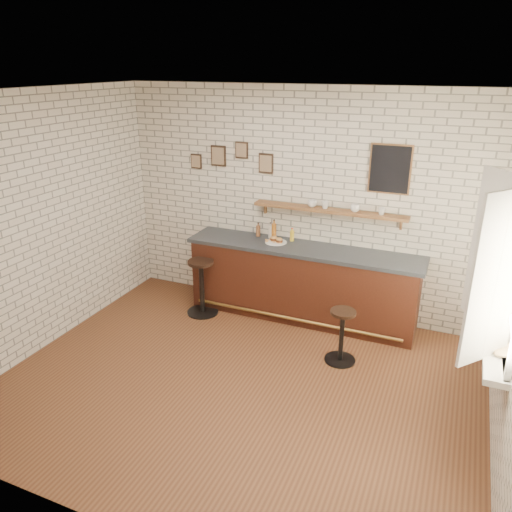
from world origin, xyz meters
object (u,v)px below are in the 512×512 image
(bar_counter, at_px, (302,283))
(sandwich_plate, at_px, (276,242))
(shelf_cup_c, at_px, (355,208))
(bitters_bottle_white, at_px, (270,232))
(condiment_bottle_yellow, at_px, (292,235))
(shelf_cup_d, at_px, (382,211))
(ciabatta_sandwich, at_px, (277,239))
(bar_stool_left, at_px, (202,285))
(book_upper, at_px, (494,348))
(shelf_cup_a, at_px, (312,204))
(bitters_bottle_brown, at_px, (258,231))
(shelf_cup_b, at_px, (325,205))
(bitters_bottle_amber, at_px, (274,231))
(bar_stool_right, at_px, (342,334))
(book_lower, at_px, (493,348))

(bar_counter, bearing_deg, sandwich_plate, 175.58)
(shelf_cup_c, bearing_deg, bar_counter, 128.58)
(bitters_bottle_white, bearing_deg, condiment_bottle_yellow, -0.00)
(shelf_cup_c, xyz_separation_m, shelf_cup_d, (0.33, 0.00, -0.00))
(ciabatta_sandwich, distance_m, bar_stool_left, 1.20)
(sandwich_plate, distance_m, book_upper, 3.09)
(book_upper, bearing_deg, bar_stool_left, 158.95)
(sandwich_plate, xyz_separation_m, shelf_cup_a, (0.43, 0.17, 0.53))
(bar_stool_left, bearing_deg, ciabatta_sandwich, 26.68)
(bar_stool_left, distance_m, shelf_cup_c, 2.28)
(condiment_bottle_yellow, xyz_separation_m, shelf_cup_d, (1.14, 0.02, 0.46))
(shelf_cup_c, bearing_deg, condiment_bottle_yellow, 111.41)
(condiment_bottle_yellow, bearing_deg, bitters_bottle_brown, -180.00)
(ciabatta_sandwich, relative_size, bar_stool_left, 0.27)
(ciabatta_sandwich, bearing_deg, condiment_bottle_yellow, 42.37)
(ciabatta_sandwich, bearing_deg, shelf_cup_c, 9.96)
(shelf_cup_c, bearing_deg, bar_stool_left, 128.30)
(ciabatta_sandwich, bearing_deg, bar_stool_left, -153.32)
(sandwich_plate, relative_size, condiment_bottle_yellow, 1.55)
(shelf_cup_b, distance_m, shelf_cup_d, 0.71)
(bitters_bottle_amber, bearing_deg, condiment_bottle_yellow, 0.00)
(bar_stool_left, bearing_deg, bar_counter, 18.30)
(bitters_bottle_brown, relative_size, condiment_bottle_yellow, 1.08)
(bitters_bottle_amber, distance_m, bar_stool_right, 1.78)
(ciabatta_sandwich, bearing_deg, book_lower, -31.27)
(bitters_bottle_white, xyz_separation_m, book_upper, (2.77, -1.78, -0.14))
(ciabatta_sandwich, height_order, condiment_bottle_yellow, condiment_bottle_yellow)
(shelf_cup_d, bearing_deg, shelf_cup_c, 170.79)
(book_lower, bearing_deg, shelf_cup_d, 132.27)
(shelf_cup_c, distance_m, book_upper, 2.51)
(sandwich_plate, height_order, shelf_cup_b, shelf_cup_b)
(shelf_cup_b, relative_size, book_upper, 0.41)
(sandwich_plate, xyz_separation_m, book_lower, (2.63, -1.59, -0.08))
(sandwich_plate, xyz_separation_m, shelf_cup_c, (0.98, 0.17, 0.53))
(bitters_bottle_brown, xyz_separation_m, book_lower, (2.95, -1.74, -0.15))
(condiment_bottle_yellow, relative_size, bar_stool_left, 0.23)
(bar_counter, xyz_separation_m, book_lower, (2.24, -1.56, 0.43))
(shelf_cup_c, relative_size, shelf_cup_d, 1.30)
(bitters_bottle_white, bearing_deg, shelf_cup_c, 1.11)
(ciabatta_sandwich, distance_m, shelf_cup_b, 0.79)
(shelf_cup_d, bearing_deg, book_lower, -62.41)
(bitters_bottle_brown, distance_m, shelf_cup_c, 1.38)
(condiment_bottle_yellow, xyz_separation_m, bar_stool_right, (0.98, -1.02, -0.74))
(bitters_bottle_white, relative_size, book_lower, 1.08)
(bitters_bottle_white, xyz_separation_m, condiment_bottle_yellow, (0.31, -0.00, -0.01))
(condiment_bottle_yellow, bearing_deg, sandwich_plate, -139.13)
(shelf_cup_a, xyz_separation_m, shelf_cup_b, (0.17, 0.00, 0.00))
(sandwich_plate, relative_size, bar_stool_right, 0.43)
(book_lower, bearing_deg, ciabatta_sandwich, 154.18)
(shelf_cup_a, distance_m, shelf_cup_c, 0.55)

